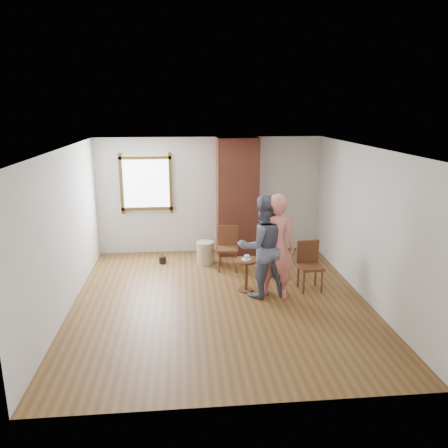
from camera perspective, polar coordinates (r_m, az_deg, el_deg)
The scene contains 12 objects.
ground at distance 7.64m, azimuth -0.48°, elevation -9.95°, with size 5.50×5.50×0.00m, color brown.
room_shell at distance 7.66m, azimuth -1.32°, elevation 4.35°, with size 5.04×5.52×2.62m.
brick_chimney at distance 9.67m, azimuth 1.77°, elevation 3.53°, with size 0.90×0.50×2.60m, color #994936.
stoneware_crock at distance 9.29m, azimuth -2.46°, elevation -3.75°, with size 0.37×0.37×0.47m, color tan.
dark_pot at distance 9.43m, azimuth -8.03°, elevation -4.64°, with size 0.15×0.15×0.15m, color black.
dining_chair_left at distance 8.92m, azimuth 0.49°, elevation -2.80°, with size 0.46×0.46×0.89m.
dining_chair_right at distance 8.10m, azimuth 11.07°, elevation -4.98°, with size 0.43×0.43×0.88m.
side_table at distance 7.89m, azimuth 2.91°, elevation -5.98°, with size 0.40×0.40×0.60m.
cake_plate at distance 7.82m, azimuth 2.93°, elevation -4.60°, with size 0.18×0.18×0.01m, color white.
cake_slice at distance 7.81m, azimuth 3.01°, elevation -4.37°, with size 0.08×0.07×0.06m, color silver.
man at distance 7.55m, azimuth 5.07°, elevation -2.93°, with size 0.88×0.69×1.82m, color #141737.
person_pink at distance 7.54m, azimuth 6.81°, elevation -2.89°, with size 0.67×0.44×1.84m, color #E97F74.
Camera 1 is at (-0.59, -6.90, 3.23)m, focal length 35.00 mm.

